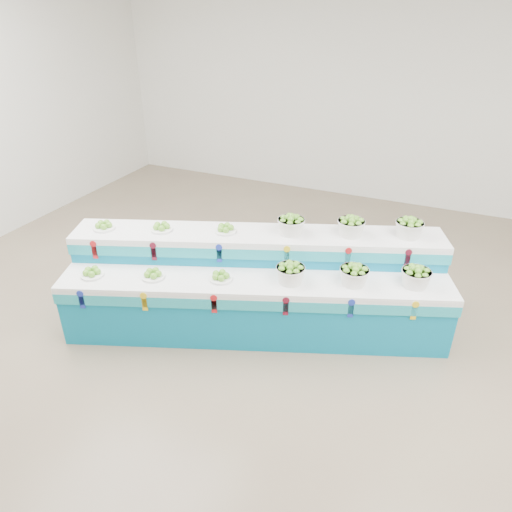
# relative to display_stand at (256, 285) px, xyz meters

# --- Properties ---
(ground) EXTENTS (10.00, 10.00, 0.00)m
(ground) POSITION_rel_display_stand_xyz_m (0.47, -0.66, -0.51)
(ground) COLOR #74614E
(ground) RESTS_ON ground
(back_wall) EXTENTS (10.00, 0.00, 10.00)m
(back_wall) POSITION_rel_display_stand_xyz_m (0.47, 4.34, 1.49)
(back_wall) COLOR silver
(back_wall) RESTS_ON ground
(display_stand) EXTENTS (4.19, 2.42, 1.02)m
(display_stand) POSITION_rel_display_stand_xyz_m (0.00, 0.00, 0.00)
(display_stand) COLOR #08769F
(display_stand) RESTS_ON ground
(plate_lower_left) EXTENTS (0.31, 0.31, 0.10)m
(plate_lower_left) POSITION_rel_display_stand_xyz_m (-1.50, -0.83, 0.26)
(plate_lower_left) COLOR white
(plate_lower_left) RESTS_ON display_stand
(plate_lower_mid) EXTENTS (0.31, 0.31, 0.10)m
(plate_lower_mid) POSITION_rel_display_stand_xyz_m (-0.90, -0.61, 0.26)
(plate_lower_mid) COLOR white
(plate_lower_mid) RESTS_ON display_stand
(plate_lower_right) EXTENTS (0.31, 0.31, 0.10)m
(plate_lower_right) POSITION_rel_display_stand_xyz_m (-0.24, -0.36, 0.26)
(plate_lower_right) COLOR white
(plate_lower_right) RESTS_ON display_stand
(basket_lower_left) EXTENTS (0.38, 0.38, 0.22)m
(basket_lower_left) POSITION_rel_display_stand_xyz_m (0.43, -0.11, 0.32)
(basket_lower_left) COLOR silver
(basket_lower_left) RESTS_ON display_stand
(basket_lower_mid) EXTENTS (0.38, 0.38, 0.22)m
(basket_lower_mid) POSITION_rel_display_stand_xyz_m (1.03, 0.12, 0.32)
(basket_lower_mid) COLOR silver
(basket_lower_mid) RESTS_ON display_stand
(basket_lower_right) EXTENTS (0.38, 0.38, 0.22)m
(basket_lower_right) POSITION_rel_display_stand_xyz_m (1.60, 0.33, 0.32)
(basket_lower_right) COLOR silver
(basket_lower_right) RESTS_ON display_stand
(plate_upper_left) EXTENTS (0.31, 0.31, 0.10)m
(plate_upper_left) POSITION_rel_display_stand_xyz_m (-1.68, -0.36, 0.56)
(plate_upper_left) COLOR white
(plate_upper_left) RESTS_ON display_stand
(plate_upper_mid) EXTENTS (0.31, 0.31, 0.10)m
(plate_upper_mid) POSITION_rel_display_stand_xyz_m (-1.08, -0.13, 0.56)
(plate_upper_mid) COLOR white
(plate_upper_mid) RESTS_ON display_stand
(plate_upper_right) EXTENTS (0.31, 0.31, 0.10)m
(plate_upper_right) POSITION_rel_display_stand_xyz_m (-0.42, 0.11, 0.56)
(plate_upper_right) COLOR white
(plate_upper_right) RESTS_ON display_stand
(basket_upper_left) EXTENTS (0.38, 0.38, 0.22)m
(basket_upper_left) POSITION_rel_display_stand_xyz_m (0.25, 0.36, 0.62)
(basket_upper_left) COLOR silver
(basket_upper_left) RESTS_ON display_stand
(basket_upper_mid) EXTENTS (0.38, 0.38, 0.22)m
(basket_upper_mid) POSITION_rel_display_stand_xyz_m (0.85, 0.59, 0.62)
(basket_upper_mid) COLOR silver
(basket_upper_mid) RESTS_ON display_stand
(basket_upper_right) EXTENTS (0.38, 0.38, 0.22)m
(basket_upper_right) POSITION_rel_display_stand_xyz_m (1.43, 0.80, 0.62)
(basket_upper_right) COLOR silver
(basket_upper_right) RESTS_ON display_stand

